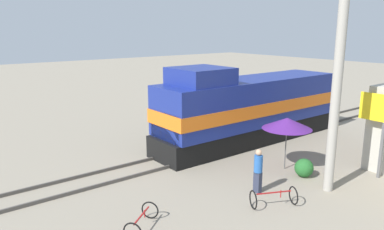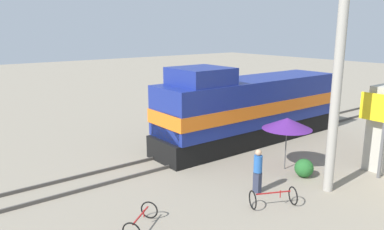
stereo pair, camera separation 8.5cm
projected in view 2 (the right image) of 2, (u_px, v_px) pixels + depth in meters
The scene contains 10 objects.
ground_plane at pixel (191, 156), 19.33m from camera, with size 120.00×120.00×0.00m, color gray.
rail_near at pixel (182, 151), 19.87m from camera, with size 0.08×42.05×0.15m, color #4C4742.
rail_far at pixel (199, 158), 18.76m from camera, with size 0.08×42.05×0.15m, color #4C4742.
locomotive at pixel (247, 109), 21.27m from camera, with size 2.90×12.37×4.54m.
utility_pole at pixel (340, 44), 13.94m from camera, with size 1.80×0.38×11.62m.
vendor_umbrella at pixel (287, 123), 17.09m from camera, with size 2.28×2.28×2.47m.
shrub_cluster at pixel (304, 168), 16.55m from camera, with size 0.83×0.83×0.83m, color #236028.
person_bystander at pixel (258, 169), 14.85m from camera, with size 0.34×0.34×1.81m.
bicycle at pixel (273, 198), 13.80m from camera, with size 1.33×1.79×0.70m.
bicycle_spare at pixel (141, 220), 12.26m from camera, with size 1.42×1.60×0.63m.
Camera 2 is at (14.57, -11.14, 6.47)m, focal length 35.00 mm.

